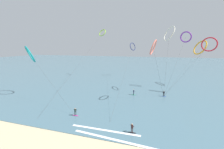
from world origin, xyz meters
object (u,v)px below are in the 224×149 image
object	(u,v)px
kite_coral	(153,47)
kite_ivory	(169,34)
kite_crimson	(209,44)
surfer_emerald	(134,93)
kite_lime	(102,33)
surfer_charcoal	(132,129)
kite_amber	(200,47)
kite_violet	(186,37)
kite_teal	(30,54)
kite_navy	(133,47)
surfer_magenta	(75,112)
surfer_cobalt	(164,94)

from	to	relation	value
kite_coral	kite_ivory	size ratio (longest dim) A/B	0.79
kite_ivory	kite_crimson	bearing A→B (deg)	67.10
surfer_emerald	kite_lime	distance (m)	37.42
kite_lime	kite_ivory	size ratio (longest dim) A/B	2.31
kite_crimson	surfer_charcoal	bearing A→B (deg)	-106.19
kite_amber	surfer_charcoal	bearing A→B (deg)	-51.29
kite_crimson	surfer_emerald	bearing A→B (deg)	-144.48
surfer_emerald	kite_violet	distance (m)	25.46
kite_coral	kite_ivory	distance (m)	11.91
surfer_charcoal	kite_crimson	bearing A→B (deg)	91.46
surfer_emerald	kite_ivory	world-z (taller)	kite_ivory
kite_coral	kite_teal	size ratio (longest dim) A/B	0.75
kite_lime	kite_navy	distance (m)	15.86
kite_coral	kite_violet	world-z (taller)	kite_violet
kite_violet	kite_navy	xyz separation A→B (m)	(-19.95, 16.21, -3.08)
kite_teal	surfer_charcoal	bearing A→B (deg)	-162.00
surfer_emerald	surfer_magenta	bearing A→B (deg)	126.19
surfer_charcoal	kite_amber	bearing A→B (deg)	99.25
surfer_magenta	kite_amber	distance (m)	47.88
surfer_emerald	kite_navy	world-z (taller)	kite_navy
kite_crimson	kite_lime	bearing A→B (deg)	172.63
surfer_emerald	surfer_cobalt	xyz separation A→B (m)	(8.68, 1.21, 0.00)
kite_amber	kite_crimson	bearing A→B (deg)	-27.43
kite_amber	kite_ivory	distance (m)	16.49
kite_ivory	kite_navy	world-z (taller)	kite_ivory
kite_violet	kite_amber	bearing A→B (deg)	-110.54
kite_violet	surfer_cobalt	bearing A→B (deg)	86.48
surfer_cobalt	kite_ivory	bearing A→B (deg)	-55.73
kite_coral	kite_amber	bearing A→B (deg)	150.96
surfer_charcoal	surfer_emerald	size ratio (longest dim) A/B	1.00
kite_ivory	kite_teal	world-z (taller)	kite_ivory
surfer_magenta	surfer_charcoal	bearing A→B (deg)	104.72
surfer_emerald	kite_amber	size ratio (longest dim) A/B	0.09
surfer_magenta	kite_lime	distance (m)	47.61
kite_violet	kite_ivory	bearing A→B (deg)	72.88
surfer_magenta	kite_ivory	size ratio (longest dim) A/B	0.08
surfer_cobalt	kite_ivory	size ratio (longest dim) A/B	0.08
kite_crimson	surfer_magenta	bearing A→B (deg)	-124.28
surfer_charcoal	kite_coral	distance (m)	20.76
kite_lime	kite_coral	size ratio (longest dim) A/B	2.94
kite_amber	kite_navy	distance (m)	27.99
kite_navy	surfer_magenta	bearing A→B (deg)	-157.14
surfer_cobalt	surfer_charcoal	bearing A→B (deg)	116.07
surfer_charcoal	kite_navy	size ratio (longest dim) A/B	0.04
kite_crimson	kite_navy	world-z (taller)	kite_crimson
surfer_charcoal	surfer_cobalt	bearing A→B (deg)	109.35
surfer_magenta	kite_ivory	xyz separation A→B (m)	(19.22, 23.13, 17.55)
kite_lime	kite_teal	xyz separation A→B (m)	(-9.72, -33.76, -8.68)
kite_coral	kite_teal	xyz separation A→B (m)	(-33.91, -4.41, -1.99)
surfer_emerald	kite_coral	world-z (taller)	kite_coral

